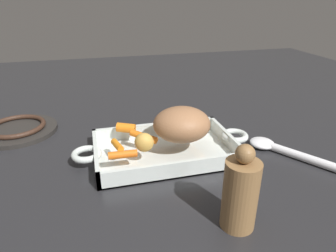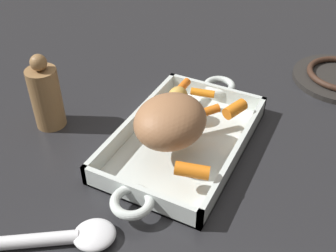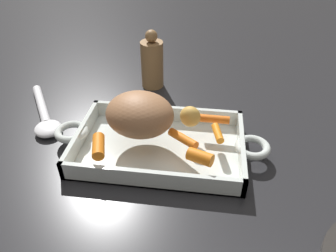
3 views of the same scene
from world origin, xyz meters
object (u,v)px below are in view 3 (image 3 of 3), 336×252
object	(u,v)px
baby_carrot_southwest	(200,157)
baby_carrot_short	(183,139)
baby_carrot_center_left	(218,133)
potato_corner	(190,117)
serving_spoon	(45,117)
baby_carrot_center_right	(215,119)
pork_roast	(140,114)
roasting_dish	(159,145)
baby_carrot_northeast	(98,146)
pepper_mill	(152,63)

from	to	relation	value
baby_carrot_southwest	baby_carrot_short	bearing A→B (deg)	-55.96
baby_carrot_center_left	potato_corner	distance (m)	0.06
baby_carrot_southwest	serving_spoon	bearing A→B (deg)	-20.55
baby_carrot_center_right	baby_carrot_southwest	bearing A→B (deg)	79.31
baby_carrot_center_right	baby_carrot_center_left	world-z (taller)	same
baby_carrot_short	baby_carrot_center_right	xyz separation A→B (m)	(-0.06, -0.07, -0.00)
baby_carrot_southwest	pork_roast	bearing A→B (deg)	-31.68
serving_spoon	pork_roast	bearing A→B (deg)	42.91
potato_corner	baby_carrot_short	bearing A→B (deg)	80.97
roasting_dish	baby_carrot_northeast	bearing A→B (deg)	31.23
baby_carrot_short	baby_carrot_northeast	bearing A→B (deg)	17.15
baby_carrot_center_left	pepper_mill	bearing A→B (deg)	-55.42
roasting_dish	baby_carrot_southwest	distance (m)	0.11
baby_carrot_center_right	baby_carrot_northeast	distance (m)	0.23
baby_carrot_southwest	baby_carrot_center_left	bearing A→B (deg)	-111.10
baby_carrot_center_left	baby_carrot_center_right	bearing A→B (deg)	-81.53
pork_roast	potato_corner	world-z (taller)	pork_roast
pork_roast	pepper_mill	world-z (taller)	pepper_mill
potato_corner	pepper_mill	bearing A→B (deg)	-62.36
roasting_dish	baby_carrot_southwest	world-z (taller)	baby_carrot_southwest
baby_carrot_center_right	pork_roast	bearing A→B (deg)	18.62
baby_carrot_southwest	potato_corner	distance (m)	0.11
pork_roast	pepper_mill	distance (m)	0.24
baby_carrot_southwest	serving_spoon	size ratio (longest dim) A/B	0.22
potato_corner	pepper_mill	xyz separation A→B (m)	(0.11, -0.21, 0.01)
potato_corner	roasting_dish	bearing A→B (deg)	34.70
baby_carrot_short	serving_spoon	world-z (taller)	baby_carrot_short
baby_carrot_short	baby_carrot_northeast	xyz separation A→B (m)	(0.14, 0.04, 0.00)
baby_carrot_southwest	serving_spoon	distance (m)	0.37
roasting_dish	baby_carrot_short	world-z (taller)	baby_carrot_short
roasting_dish	potato_corner	size ratio (longest dim) A/B	9.96
baby_carrot_center_right	baby_carrot_northeast	world-z (taller)	baby_carrot_northeast
roasting_dish	pepper_mill	xyz separation A→B (m)	(0.06, -0.25, 0.05)
baby_carrot_short	baby_carrot_center_left	distance (m)	0.07
baby_carrot_short	baby_carrot_northeast	distance (m)	0.15
potato_corner	baby_carrot_center_right	bearing A→B (deg)	-160.92
baby_carrot_northeast	potato_corner	xyz separation A→B (m)	(-0.15, -0.10, 0.01)
roasting_dish	pepper_mill	bearing A→B (deg)	-77.32
serving_spoon	pepper_mill	size ratio (longest dim) A/B	1.36
pork_roast	serving_spoon	xyz separation A→B (m)	(0.23, -0.06, -0.07)
pork_roast	pepper_mill	xyz separation A→B (m)	(0.02, -0.24, -0.01)
baby_carrot_short	baby_carrot_center_right	world-z (taller)	baby_carrot_short
baby_carrot_center_left	pepper_mill	xyz separation A→B (m)	(0.16, -0.24, 0.02)
pork_roast	baby_carrot_center_right	distance (m)	0.15
baby_carrot_southwest	baby_carrot_northeast	world-z (taller)	same
pork_roast	baby_carrot_short	size ratio (longest dim) A/B	1.95
potato_corner	pork_roast	bearing A→B (deg)	18.38
baby_carrot_center_left	baby_carrot_northeast	distance (m)	0.22
potato_corner	serving_spoon	bearing A→B (deg)	-4.75
pork_roast	baby_carrot_northeast	xyz separation A→B (m)	(0.06, 0.07, -0.03)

